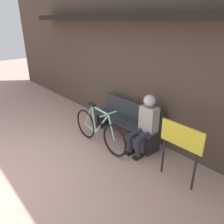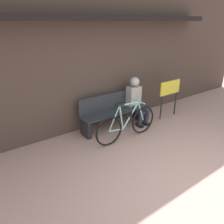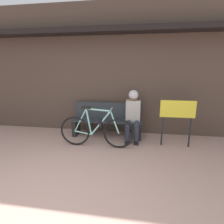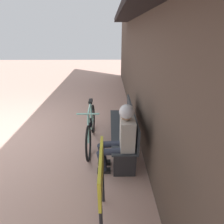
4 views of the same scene
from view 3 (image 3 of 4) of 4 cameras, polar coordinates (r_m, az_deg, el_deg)
The scene contains 6 objects.
ground_plane at distance 2.44m, azimuth -23.84°, elevation -29.68°, with size 24.00×24.00×0.00m, color tan.
storefront_wall at distance 4.60m, azimuth -5.08°, elevation 14.07°, with size 12.00×0.56×3.20m.
park_bench_near at distance 4.35m, azimuth -1.60°, elevation -2.91°, with size 1.69×0.42×0.83m.
bicycle at distance 3.75m, azimuth -5.10°, elevation -6.02°, with size 1.61×0.40×0.89m.
person_seated at distance 4.11m, azimuth 6.85°, elevation 0.09°, with size 0.34×0.60×1.17m.
signboard at distance 3.91m, azimuth 20.58°, elevation -0.39°, with size 0.72×0.04×1.01m.
Camera 3 is at (1.09, -1.45, 1.63)m, focal length 28.00 mm.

